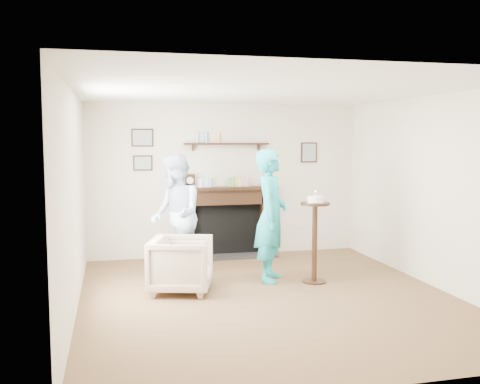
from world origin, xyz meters
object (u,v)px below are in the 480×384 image
armchair (182,292)px  man (176,275)px  pedestal_table (315,226)px  woman (270,280)px

armchair → man: man is taller
armchair → pedestal_table: (1.80, 0.03, 0.77)m
armchair → woman: bearing=-62.6°
woman → pedestal_table: pedestal_table is taller
man → woman: bearing=58.0°
armchair → woman: 1.28m
man → pedestal_table: (1.77, -0.79, 0.77)m
pedestal_table → man: bearing=156.0°
woman → armchair: bearing=125.6°
woman → man: bearing=89.4°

